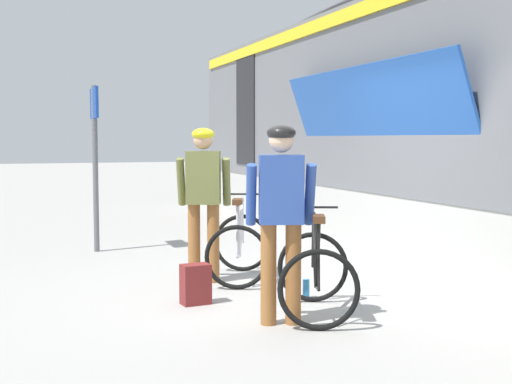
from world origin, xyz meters
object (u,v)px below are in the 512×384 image
Objects in this scene: bicycle_near_silver at (240,246)px; cyclist_near_in_olive at (203,190)px; platform_sign_post at (95,140)px; backpack_on_platform at (196,284)px; cyclist_far_in_blue at (281,206)px; water_bottle_near_the_bikes at (306,289)px; bicycle_far_black at (316,273)px.

cyclist_near_in_olive is at bearing 174.53° from bicycle_near_silver.
platform_sign_post is at bearing 116.95° from bicycle_near_silver.
cyclist_near_in_olive is at bearing 63.63° from backpack_on_platform.
cyclist_far_in_blue is 9.06× the size of water_bottle_near_the_bikes.
cyclist_far_in_blue is (0.16, -1.94, 0.00)m from cyclist_near_in_olive.
bicycle_near_silver is (0.42, -0.04, -0.65)m from cyclist_near_in_olive.
cyclist_near_in_olive reaches higher than bicycle_near_silver.
cyclist_near_in_olive and cyclist_far_in_blue have the same top height.
bicycle_near_silver and bicycle_far_black have the same top height.
bicycle_near_silver is 0.52× the size of platform_sign_post.
backpack_on_platform is at bearing 139.35° from bicycle_far_black.
bicycle_far_black is at bearing -107.06° from water_bottle_near_the_bikes.
cyclist_near_in_olive is 9.06× the size of water_bottle_near_the_bikes.
cyclist_near_in_olive is 2.77m from platform_sign_post.
backpack_on_platform is (-0.52, 0.96, -0.85)m from cyclist_far_in_blue.
water_bottle_near_the_bikes is (0.35, -1.09, -0.30)m from bicycle_near_silver.
bicycle_far_black is 0.52× the size of platform_sign_post.
cyclist_near_in_olive is 1.40× the size of bicycle_far_black.
water_bottle_near_the_bikes is at bearing 72.94° from bicycle_far_black.
cyclist_far_in_blue is at bearing -159.08° from bicycle_far_black.
bicycle_near_silver is 1.00× the size of bicycle_far_black.
platform_sign_post reaches higher than bicycle_near_silver.
cyclist_near_in_olive is at bearing 94.74° from cyclist_far_in_blue.
platform_sign_post is (-1.47, 4.34, 1.22)m from bicycle_far_black.
cyclist_far_in_blue is 1.40m from water_bottle_near_the_bikes.
cyclist_far_in_blue is 1.40× the size of bicycle_near_silver.
backpack_on_platform is at bearing 172.60° from water_bottle_near_the_bikes.
cyclist_near_in_olive is 4.40× the size of backpack_on_platform.
platform_sign_post is at bearing 109.36° from cyclist_near_in_olive.
backpack_on_platform is 3.86m from platform_sign_post.
bicycle_far_black is 0.75m from water_bottle_near_the_bikes.
cyclist_far_in_blue is at bearing -127.07° from water_bottle_near_the_bikes.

